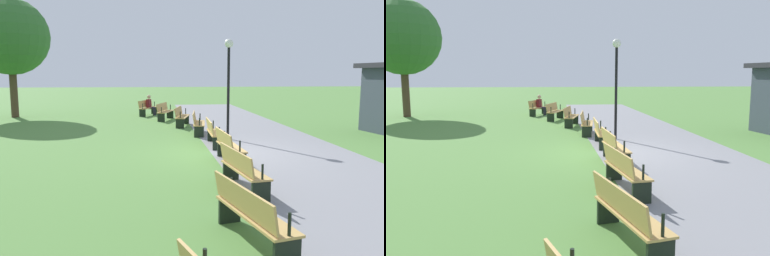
# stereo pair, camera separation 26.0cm
# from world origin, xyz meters

# --- Properties ---
(ground_plane) EXTENTS (120.00, 120.00, 0.00)m
(ground_plane) POSITION_xyz_m (0.00, 0.00, 0.00)
(ground_plane) COLOR #54843D
(path_paving) EXTENTS (37.57, 4.47, 0.01)m
(path_paving) POSITION_xyz_m (0.00, 1.87, 0.00)
(path_paving) COLOR gray
(path_paving) RESTS_ON ground
(bench_0) EXTENTS (1.83, 1.16, 0.89)m
(bench_0) POSITION_xyz_m (-11.20, -2.43, 0.47)
(bench_0) COLOR tan
(bench_0) RESTS_ON ground
(bench_1) EXTENTS (1.85, 1.02, 0.89)m
(bench_1) POSITION_xyz_m (-8.82, -1.51, 0.47)
(bench_1) COLOR tan
(bench_1) RESTS_ON ground
(bench_2) EXTENTS (1.86, 0.87, 0.89)m
(bench_2) POSITION_xyz_m (-6.35, -0.81, 0.47)
(bench_2) COLOR tan
(bench_2) RESTS_ON ground
(bench_3) EXTENTS (1.84, 0.72, 0.89)m
(bench_3) POSITION_xyz_m (-3.83, -0.33, 0.47)
(bench_3) COLOR tan
(bench_3) RESTS_ON ground
(bench_4) EXTENTS (1.82, 0.56, 0.89)m
(bench_4) POSITION_xyz_m (-1.28, -0.10, 0.47)
(bench_4) COLOR tan
(bench_4) RESTS_ON ground
(bench_5) EXTENTS (1.82, 0.56, 0.89)m
(bench_5) POSITION_xyz_m (1.28, -0.10, 0.47)
(bench_5) COLOR tan
(bench_5) RESTS_ON ground
(bench_6) EXTENTS (1.84, 0.72, 0.89)m
(bench_6) POSITION_xyz_m (3.83, -0.33, 0.47)
(bench_6) COLOR tan
(bench_6) RESTS_ON ground
(bench_7) EXTENTS (1.86, 0.87, 0.89)m
(bench_7) POSITION_xyz_m (6.35, -0.81, 0.47)
(bench_7) COLOR tan
(bench_7) RESTS_ON ground
(person_seated) EXTENTS (0.49, 0.59, 1.20)m
(person_seated) POSITION_xyz_m (-11.22, -2.26, 0.64)
(person_seated) COLOR maroon
(person_seated) RESTS_ON ground
(tree_3) EXTENTS (4.20, 4.20, 6.56)m
(tree_3) POSITION_xyz_m (-11.00, -9.86, 4.44)
(tree_3) COLOR #4C3828
(tree_3) RESTS_ON ground
(lamp_post) EXTENTS (0.32, 0.32, 3.69)m
(lamp_post) POSITION_xyz_m (-2.55, 0.66, 2.60)
(lamp_post) COLOR black
(lamp_post) RESTS_ON ground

